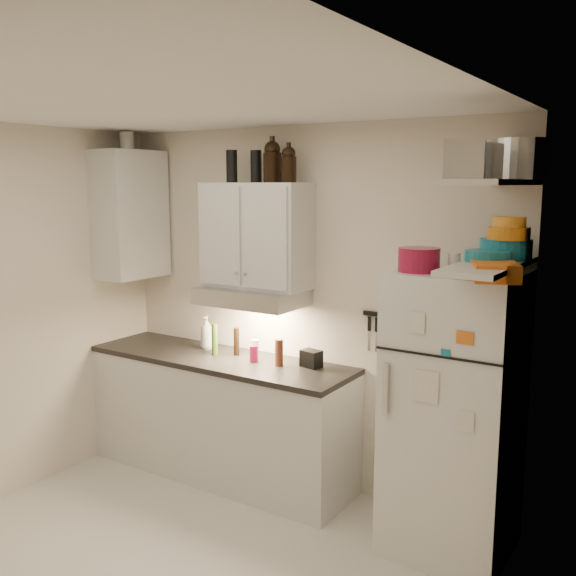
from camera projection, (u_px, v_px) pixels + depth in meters
The scene contains 34 objects.
ceiling at pixel (149, 99), 3.21m from camera, with size 3.20×3.00×0.02m, color white.
back_wall at pixel (304, 307), 4.67m from camera, with size 3.20×0.02×2.60m, color beige.
right_wall at pixel (452, 410), 2.56m from camera, with size 0.02×3.00×2.60m, color beige.
base_cabinet at pixel (221, 418), 4.85m from camera, with size 2.10×0.60×0.88m, color silver.
countertop at pixel (220, 359), 4.77m from camera, with size 2.10×0.62×0.04m, color black.
upper_cabinet at pixel (256, 235), 4.60m from camera, with size 0.80×0.33×0.75m, color silver.
side_cabinet at pixel (130, 215), 5.08m from camera, with size 0.33×0.55×1.00m, color silver.
range_hood at pixel (252, 296), 4.62m from camera, with size 0.76×0.46×0.12m, color silver.
fridge at pixel (454, 414), 3.79m from camera, with size 0.70×0.68×1.70m, color silver.
shelf_hi at pixel (494, 182), 3.35m from camera, with size 0.30×0.95×0.03m, color silver.
shelf_lo at pixel (489, 266), 3.42m from camera, with size 0.30×0.95×0.03m, color silver.
knife_strip at pixel (392, 316), 4.28m from camera, with size 0.42×0.02×0.03m, color black.
dutch_oven at pixel (419, 260), 3.62m from camera, with size 0.23×0.23×0.14m, color maroon.
book_stack at pixel (495, 272), 3.29m from camera, with size 0.22×0.28×0.09m, color orange.
spice_jar at pixel (454, 263), 3.58m from camera, with size 0.07×0.07×0.11m, color silver.
stock_pot at pixel (521, 159), 3.58m from camera, with size 0.31×0.31×0.22m, color silver.
tin_a at pixel (481, 161), 3.24m from camera, with size 0.18×0.16×0.18m, color #AAAAAD.
tin_b at pixel (465, 159), 3.06m from camera, with size 0.19×0.19×0.19m, color #AAAAAD.
bowl_teal at pixel (506, 249), 3.59m from camera, with size 0.28×0.28×0.11m, color teal.
bowl_orange at pixel (509, 233), 3.53m from camera, with size 0.23×0.23×0.07m, color orange.
bowl_yellow at pixel (509, 222), 3.52m from camera, with size 0.18×0.18×0.06m, color orange.
plates at pixel (488, 256), 3.47m from camera, with size 0.24×0.24×0.06m, color teal.
growler_a at pixel (272, 161), 4.47m from camera, with size 0.12×0.12×0.30m, color black, non-canonical shape.
growler_b at pixel (289, 164), 4.37m from camera, with size 0.11×0.11×0.25m, color black, non-canonical shape.
thermos_a at pixel (256, 166), 4.58m from camera, with size 0.08×0.08×0.23m, color black.
thermos_b at pixel (232, 166), 4.63m from camera, with size 0.08×0.08×0.23m, color black.
side_jar at pixel (127, 141), 4.98m from camera, with size 0.10×0.10×0.14m, color silver.
soap_bottle at pixel (207, 331), 4.97m from camera, with size 0.11×0.11×0.29m, color silver.
pepper_mill at pixel (279, 353), 4.52m from camera, with size 0.06×0.06×0.19m, color brown.
oil_bottle at pixel (215, 339), 4.80m from camera, with size 0.05×0.05×0.24m, color #436419.
vinegar_bottle at pixel (236, 342), 4.80m from camera, with size 0.04×0.04×0.21m, color black.
clear_bottle at pixel (255, 350), 4.64m from camera, with size 0.05×0.05×0.16m, color silver.
red_jar at pixel (254, 354), 4.62m from camera, with size 0.06×0.06×0.12m, color maroon.
caddy at pixel (311, 359), 4.49m from camera, with size 0.14×0.10×0.12m, color black.
Camera 1 is at (2.38, -2.41, 2.19)m, focal length 40.00 mm.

